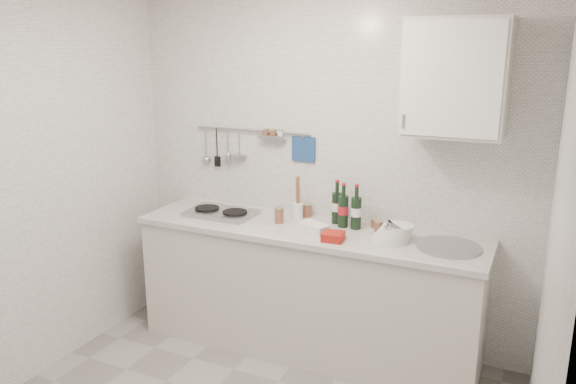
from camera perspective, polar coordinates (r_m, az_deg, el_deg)
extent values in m
cube|color=silver|center=(4.06, 3.73, 2.02)|extent=(3.00, 0.02, 2.50)
cube|color=silver|center=(3.83, -26.17, -0.28)|extent=(0.02, 2.80, 2.50)
cube|color=silver|center=(2.46, 25.03, -7.99)|extent=(0.02, 2.80, 2.50)
cube|color=beige|center=(4.06, 1.96, -10.08)|extent=(2.40, 0.60, 0.88)
cube|color=silver|center=(3.89, 2.02, -3.91)|extent=(2.44, 0.64, 0.04)
cube|color=black|center=(4.25, 2.02, -14.75)|extent=(2.34, 0.52, 0.10)
cube|color=#93969B|center=(4.18, -6.84, -2.13)|extent=(0.50, 0.32, 0.03)
cylinder|color=black|center=(4.24, -8.23, -1.64)|extent=(0.18, 0.18, 0.01)
cylinder|color=black|center=(4.12, -5.42, -2.05)|extent=(0.18, 0.18, 0.01)
cylinder|color=#93969B|center=(3.63, 16.00, -5.40)|extent=(0.40, 0.40, 0.02)
cylinder|color=#93969B|center=(3.65, 15.94, -6.23)|extent=(0.34, 0.34, 0.10)
cylinder|color=#93969B|center=(4.22, -3.69, 6.24)|extent=(0.95, 0.02, 0.02)
cube|color=navy|center=(4.07, 1.58, 4.38)|extent=(0.18, 0.02, 0.18)
cube|color=beige|center=(3.56, 16.71, 11.05)|extent=(0.60, 0.35, 0.70)
cube|color=white|center=(3.38, 16.23, 10.92)|extent=(0.56, 0.01, 0.66)
cylinder|color=#93969B|center=(3.44, 11.61, 7.07)|extent=(0.01, 0.01, 0.08)
cylinder|color=#4E69B2|center=(4.26, -8.24, -1.98)|extent=(0.26, 0.26, 0.01)
cylinder|color=#4E69B2|center=(4.26, -8.15, -1.82)|extent=(0.25, 0.25, 0.01)
cylinder|color=white|center=(3.68, 10.33, -4.80)|extent=(0.24, 0.24, 0.01)
cylinder|color=white|center=(3.68, 10.45, -4.60)|extent=(0.23, 0.23, 0.01)
cylinder|color=white|center=(3.67, 10.57, -4.40)|extent=(0.23, 0.23, 0.01)
cylinder|color=white|center=(3.67, 10.69, -4.20)|extent=(0.22, 0.22, 0.01)
cylinder|color=white|center=(3.67, 10.80, -3.99)|extent=(0.21, 0.21, 0.01)
cylinder|color=white|center=(3.67, 10.92, -3.79)|extent=(0.21, 0.21, 0.01)
cylinder|color=white|center=(3.67, 11.04, -3.59)|extent=(0.20, 0.20, 0.01)
cylinder|color=white|center=(3.66, 11.16, -3.39)|extent=(0.20, 0.20, 0.01)
cube|color=white|center=(3.77, 2.62, -3.67)|extent=(0.24, 0.18, 0.06)
cube|color=#A31A12|center=(3.63, 4.61, -4.53)|extent=(0.14, 0.14, 0.05)
cylinder|color=white|center=(4.04, 0.97, -1.98)|extent=(0.08, 0.08, 0.12)
cylinder|color=brown|center=(4.00, 1.10, 0.04)|extent=(0.03, 0.06, 0.24)
cylinder|color=brown|center=(4.01, 0.90, -0.03)|extent=(0.04, 0.04, 0.22)
cylinder|color=brown|center=(4.11, 1.95, -1.92)|extent=(0.06, 0.06, 0.09)
cylinder|color=tan|center=(4.09, 1.95, -1.25)|extent=(0.07, 0.07, 0.01)
cylinder|color=brown|center=(3.92, 8.81, -3.17)|extent=(0.05, 0.05, 0.05)
cylinder|color=tan|center=(3.91, 8.83, -2.73)|extent=(0.06, 0.06, 0.01)
cylinder|color=brown|center=(3.84, 9.19, -3.50)|extent=(0.06, 0.06, 0.07)
cylinder|color=tan|center=(3.83, 9.21, -2.95)|extent=(0.06, 0.06, 0.01)
cylinder|color=brown|center=(3.96, -0.91, -2.40)|extent=(0.06, 0.06, 0.11)
cylinder|color=tan|center=(3.95, -0.91, -1.59)|extent=(0.07, 0.07, 0.01)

